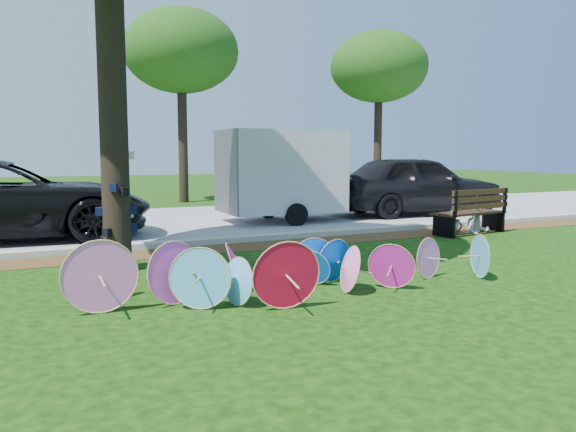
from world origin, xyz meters
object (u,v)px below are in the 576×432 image
object	(u,v)px
black_van	(2,200)
person_left	(455,210)
park_bench	(468,211)
person_right	(478,206)
cargo_trailer	(281,171)
parasol_pile	(266,269)
dark_pickup	(416,185)

from	to	relation	value
black_van	person_left	world-z (taller)	black_van
black_van	person_left	distance (m)	10.25
park_bench	person_right	world-z (taller)	person_right
cargo_trailer	person_left	world-z (taller)	cargo_trailer
cargo_trailer	parasol_pile	bearing A→B (deg)	-114.59
person_right	park_bench	bearing A→B (deg)	-151.97
parasol_pile	person_left	distance (m)	7.21
black_van	person_left	size ratio (longest dim) A/B	5.62
black_van	park_bench	size ratio (longest dim) A/B	3.12
person_left	park_bench	bearing A→B (deg)	7.86
dark_pickup	person_left	xyz separation A→B (m)	(-1.90, -3.87, -0.37)
parasol_pile	black_van	xyz separation A→B (m)	(-3.26, 7.02, 0.51)
black_van	dark_pickup	xyz separation A→B (m)	(11.50, 0.29, 0.05)
cargo_trailer	person_right	size ratio (longest dim) A/B	2.47
parasol_pile	person_right	distance (m)	7.84
black_van	park_bench	distance (m)	10.60
person_right	cargo_trailer	bearing A→B (deg)	149.94
dark_pickup	person_left	world-z (taller)	dark_pickup
person_left	person_right	xyz separation A→B (m)	(0.70, 0.00, 0.08)
black_van	dark_pickup	distance (m)	11.50
parasol_pile	cargo_trailer	xyz separation A→B (m)	(3.68, 7.43, 1.04)
parasol_pile	park_bench	distance (m)	7.50
parasol_pile	park_bench	bearing A→B (deg)	26.81
black_van	cargo_trailer	world-z (taller)	cargo_trailer
cargo_trailer	park_bench	world-z (taller)	cargo_trailer
black_van	dark_pickup	size ratio (longest dim) A/B	1.16
dark_pickup	person_right	bearing A→B (deg)	168.66
person_left	parasol_pile	bearing A→B (deg)	-135.58
cargo_trailer	park_bench	bearing A→B (deg)	-51.60
parasol_pile	cargo_trailer	distance (m)	8.35
cargo_trailer	park_bench	size ratio (longest dim) A/B	1.57
parasol_pile	person_right	size ratio (longest dim) A/B	4.77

